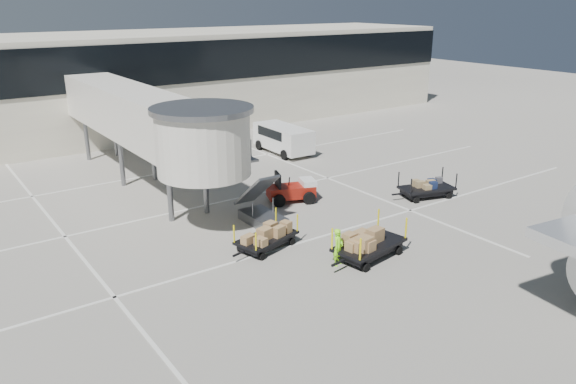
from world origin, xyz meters
The scene contains 10 objects.
ground centered at (0.00, 0.00, 0.00)m, with size 140.00×140.00×0.00m, color #ACA69A.
lane_markings centered at (-0.67, 9.33, 0.01)m, with size 40.00×30.00×0.02m.
terminal centered at (-0.35, 29.94, 4.11)m, with size 64.00×12.11×15.20m.
jet_bridge centered at (-3.97, 12.26, 4.28)m, with size 5.70×20.40×6.03m.
baggage_tug centered at (1.72, 6.85, 0.62)m, with size 2.88×2.39×1.71m.
suitcase_cart centered at (8.32, 2.99, 0.50)m, with size 3.79×2.27×1.46m.
box_cart_near centered at (0.28, -0.90, 0.67)m, with size 4.21×2.20×1.62m.
box_cart_far centered at (-2.97, 2.33, 0.54)m, with size 3.65×2.15×1.40m.
ground_worker centered at (-1.32, -0.71, 0.82)m, with size 0.59×0.39×1.64m, color #8DFF1A.
minivan centered at (7.26, 15.89, 1.17)m, with size 2.36×5.18×1.94m.
Camera 1 is at (-15.41, -17.09, 10.66)m, focal length 35.00 mm.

